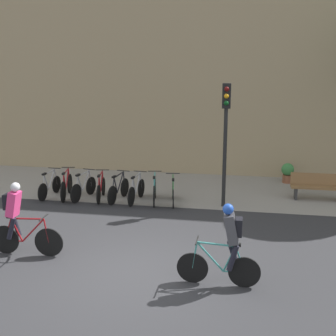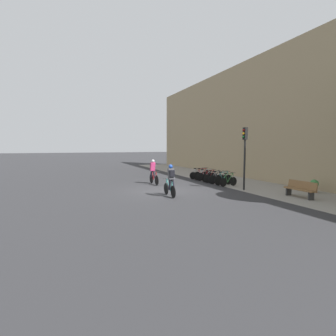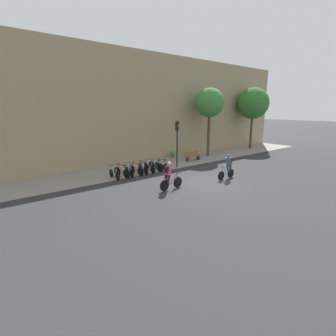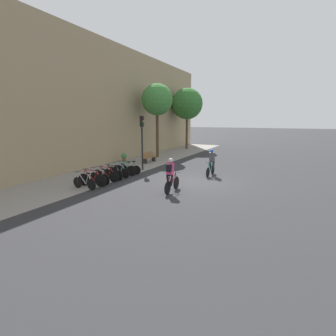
# 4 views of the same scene
# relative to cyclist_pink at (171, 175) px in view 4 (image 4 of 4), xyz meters

# --- Properties ---
(ground) EXTENTS (200.00, 200.00, 0.00)m
(ground) POSITION_rel_cyclist_pink_xyz_m (2.96, -0.42, -0.95)
(ground) COLOR #2B2B2D
(kerb_strip) EXTENTS (44.00, 4.50, 0.01)m
(kerb_strip) POSITION_rel_cyclist_pink_xyz_m (2.96, 6.33, -0.94)
(kerb_strip) COLOR gray
(kerb_strip) RESTS_ON ground
(building_facade) EXTENTS (44.00, 0.60, 10.01)m
(building_facade) POSITION_rel_cyclist_pink_xyz_m (2.96, 8.88, 4.06)
(building_facade) COLOR #9E8966
(building_facade) RESTS_ON ground
(cyclist_pink) EXTENTS (1.81, 0.46, 1.79)m
(cyclist_pink) POSITION_rel_cyclist_pink_xyz_m (0.00, 0.00, 0.00)
(cyclist_pink) COLOR black
(cyclist_pink) RESTS_ON ground
(cyclist_grey) EXTENTS (1.72, 0.46, 1.77)m
(cyclist_grey) POSITION_rel_cyclist_pink_xyz_m (4.94, -0.65, 0.00)
(cyclist_grey) COLOR black
(cyclist_grey) RESTS_ON ground
(parked_bike_0) EXTENTS (0.46, 1.62, 0.94)m
(parked_bike_0) POSITION_rel_cyclist_pink_xyz_m (-1.36, 4.48, -0.57)
(parked_bike_0) COLOR black
(parked_bike_0) RESTS_ON ground
(parked_bike_1) EXTENTS (0.49, 1.72, 0.99)m
(parked_bike_1) POSITION_rel_cyclist_pink_xyz_m (-0.74, 4.48, -0.53)
(parked_bike_1) COLOR black
(parked_bike_1) RESTS_ON ground
(parked_bike_2) EXTENTS (0.46, 1.61, 0.95)m
(parked_bike_2) POSITION_rel_cyclist_pink_xyz_m (-0.12, 4.48, -0.56)
(parked_bike_2) COLOR black
(parked_bike_2) RESTS_ON ground
(parked_bike_3) EXTENTS (0.46, 1.60, 0.95)m
(parked_bike_3) POSITION_rel_cyclist_pink_xyz_m (0.50, 4.48, -0.56)
(parked_bike_3) COLOR black
(parked_bike_3) RESTS_ON ground
(parked_bike_4) EXTENTS (0.46, 1.63, 0.95)m
(parked_bike_4) POSITION_rel_cyclist_pink_xyz_m (1.12, 4.48, -0.56)
(parked_bike_4) COLOR black
(parked_bike_4) RESTS_ON ground
(parked_bike_5) EXTENTS (0.46, 1.64, 0.95)m
(parked_bike_5) POSITION_rel_cyclist_pink_xyz_m (1.74, 4.48, -0.56)
(parked_bike_5) COLOR black
(parked_bike_5) RESTS_ON ground
(parked_bike_6) EXTENTS (0.46, 1.65, 0.99)m
(parked_bike_6) POSITION_rel_cyclist_pink_xyz_m (2.36, 4.48, -0.53)
(parked_bike_6) COLOR black
(parked_bike_6) RESTS_ON ground
(parked_bike_7) EXTENTS (0.46, 1.54, 0.94)m
(parked_bike_7) POSITION_rel_cyclist_pink_xyz_m (2.98, 4.48, -0.57)
(parked_bike_7) COLOR black
(parked_bike_7) RESTS_ON ground
(traffic_light_pole) EXTENTS (0.26, 0.30, 3.92)m
(traffic_light_pole) POSITION_rel_cyclist_pink_xyz_m (4.63, 4.48, 1.75)
(traffic_light_pole) COLOR black
(traffic_light_pole) RESTS_ON ground
(bench) EXTENTS (1.80, 0.44, 0.89)m
(bench) POSITION_rel_cyclist_pink_xyz_m (7.75, 5.74, -0.47)
(bench) COLOR brown
(bench) RESTS_ON ground
(street_tree_0) EXTENTS (2.98, 2.98, 7.00)m
(street_tree_0) POSITION_rel_cyclist_pink_xyz_m (10.92, 6.60, 4.52)
(street_tree_0) COLOR #4C3823
(street_tree_0) RESTS_ON ground
(street_tree_1) EXTENTS (3.78, 3.78, 7.42)m
(street_tree_1) POSITION_rel_cyclist_pink_xyz_m (19.00, 6.76, 4.57)
(street_tree_1) COLOR #4C3823
(street_tree_1) RESTS_ON ground
(potted_plant) EXTENTS (0.48, 0.48, 0.78)m
(potted_plant) POSITION_rel_cyclist_pink_xyz_m (6.94, 7.78, -0.51)
(potted_plant) COLOR brown
(potted_plant) RESTS_ON ground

